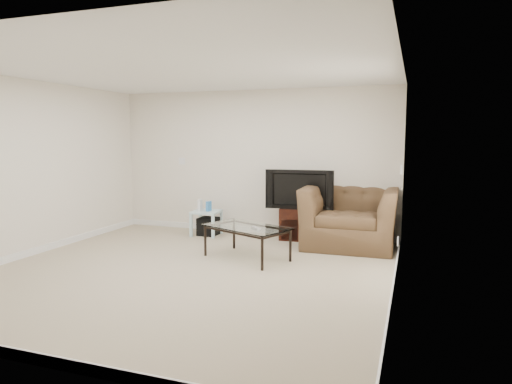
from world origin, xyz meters
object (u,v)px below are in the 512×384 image
(subwoofer, at_px, (208,226))
(recliner, at_px, (350,207))
(tv_stand, at_px, (300,224))
(television, at_px, (300,189))
(side_table, at_px, (206,223))
(coffee_table, at_px, (247,242))

(subwoofer, height_order, recliner, recliner)
(subwoofer, bearing_deg, tv_stand, 7.59)
(tv_stand, height_order, subwoofer, tv_stand)
(tv_stand, distance_m, television, 0.59)
(tv_stand, bearing_deg, subwoofer, -176.36)
(side_table, xyz_separation_m, coffee_table, (1.20, -1.21, 0.02))
(subwoofer, distance_m, recliner, 2.47)
(television, height_order, subwoofer, television)
(subwoofer, xyz_separation_m, coffee_table, (1.17, -1.22, 0.08))
(television, xyz_separation_m, subwoofer, (-1.58, -0.18, -0.70))
(television, height_order, recliner, recliner)
(tv_stand, bearing_deg, coffee_table, -109.95)
(television, distance_m, recliner, 0.89)
(tv_stand, xyz_separation_m, side_table, (-1.61, -0.23, -0.05))
(tv_stand, relative_size, subwoofer, 2.05)
(tv_stand, xyz_separation_m, recliner, (0.84, -0.23, 0.36))
(subwoofer, relative_size, recliner, 0.22)
(subwoofer, distance_m, coffee_table, 1.70)
(subwoofer, bearing_deg, television, 6.64)
(tv_stand, bearing_deg, television, -90.00)
(television, xyz_separation_m, coffee_table, (-0.41, -1.41, -0.62))
(tv_stand, xyz_separation_m, television, (0.00, -0.03, 0.58))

